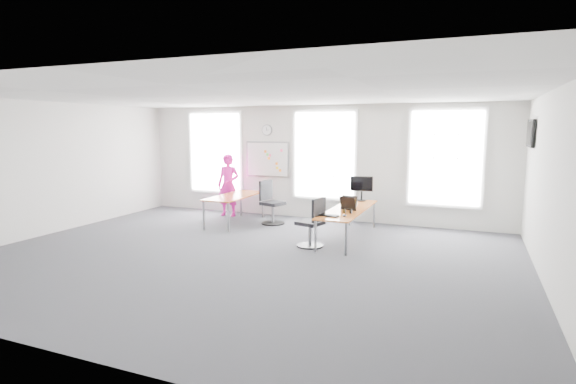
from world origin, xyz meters
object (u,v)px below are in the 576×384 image
at_px(desk_left, 235,198).
at_px(keyboard, 328,216).
at_px(chair_left, 271,205).
at_px(monitor, 362,186).
at_px(person, 228,185).
at_px(chair_right, 312,225).
at_px(headphones, 347,211).
at_px(desk_right, 348,211).

xyz_separation_m(desk_left, keyboard, (2.92, -1.44, 0.02)).
xyz_separation_m(chair_left, monitor, (2.23, 0.38, 0.54)).
bearing_deg(person, chair_right, -39.94).
bearing_deg(headphones, desk_left, 170.79).
bearing_deg(chair_right, monitor, -178.77).
relative_size(chair_right, monitor, 1.72).
bearing_deg(chair_right, desk_right, 167.41).
bearing_deg(headphones, keyboard, -114.47).
xyz_separation_m(desk_right, person, (-3.72, 1.27, 0.23)).
bearing_deg(keyboard, desk_left, 166.55).
bearing_deg(person, keyboard, -37.45).
height_order(desk_right, keyboard, keyboard).
distance_m(keyboard, headphones, 0.51).
distance_m(desk_right, desk_left, 3.12).
bearing_deg(monitor, desk_left, -178.35).
relative_size(keyboard, monitor, 0.73).
xyz_separation_m(desk_left, person, (-0.64, 0.79, 0.19)).
height_order(desk_left, person, person).
bearing_deg(desk_left, chair_right, -29.01).
relative_size(desk_left, person, 1.16).
relative_size(desk_left, headphones, 11.30).
height_order(chair_left, keyboard, chair_left).
bearing_deg(keyboard, desk_right, 93.54).
relative_size(chair_right, chair_left, 0.93).
bearing_deg(chair_right, keyboard, 103.13).
height_order(chair_right, monitor, monitor).
xyz_separation_m(chair_left, headphones, (2.33, -1.31, 0.23)).
bearing_deg(chair_right, person, -109.89).
xyz_separation_m(chair_right, headphones, (0.61, 0.42, 0.26)).
bearing_deg(desk_left, chair_left, 19.00).
bearing_deg(monitor, chair_right, -114.12).
height_order(chair_left, person, person).
distance_m(desk_right, chair_right, 1.09).
height_order(desk_left, chair_right, chair_right).
relative_size(person, monitor, 2.87).
bearing_deg(desk_right, keyboard, -99.30).
xyz_separation_m(chair_right, person, (-3.22, 2.22, 0.40)).
height_order(desk_left, chair_left, chair_left).
height_order(headphones, monitor, monitor).
distance_m(desk_right, monitor, 1.22).
xyz_separation_m(desk_right, chair_right, (-0.49, -0.95, -0.17)).
xyz_separation_m(desk_right, keyboard, (-0.16, -0.96, 0.05)).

